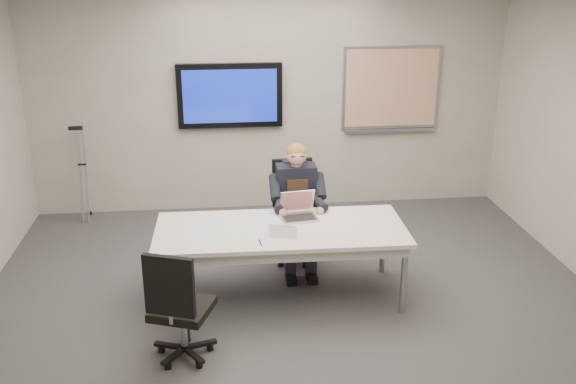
{
  "coord_description": "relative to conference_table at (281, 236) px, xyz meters",
  "views": [
    {
      "loc": [
        -0.65,
        -4.95,
        3.13
      ],
      "look_at": [
        -0.04,
        0.6,
        1.07
      ],
      "focal_mm": 40.0,
      "sensor_mm": 36.0,
      "label": 1
    }
  ],
  "objects": [
    {
      "name": "floor",
      "position": [
        0.11,
        -0.56,
        -0.64
      ],
      "size": [
        6.0,
        6.0,
        0.02
      ],
      "primitive_type": "cube",
      "color": "#3B3B3E",
      "rests_on": "ground"
    },
    {
      "name": "ceiling",
      "position": [
        0.11,
        -0.56,
        2.16
      ],
      "size": [
        6.0,
        6.0,
        0.02
      ],
      "primitive_type": "cube",
      "color": "white",
      "rests_on": "wall_back"
    },
    {
      "name": "wall_back",
      "position": [
        0.11,
        2.44,
        0.76
      ],
      "size": [
        6.0,
        0.02,
        2.8
      ],
      "primitive_type": "cube",
      "color": "#A59F95",
      "rests_on": "ground"
    },
    {
      "name": "conference_table",
      "position": [
        0.0,
        0.0,
        0.0
      ],
      "size": [
        2.37,
        1.02,
        0.73
      ],
      "rotation": [
        0.0,
        0.0,
        -0.02
      ],
      "color": "silver",
      "rests_on": "ground"
    },
    {
      "name": "tv_display",
      "position": [
        -0.39,
        2.38,
        0.86
      ],
      "size": [
        1.3,
        0.09,
        0.8
      ],
      "color": "black",
      "rests_on": "wall_back"
    },
    {
      "name": "whiteboard",
      "position": [
        1.66,
        2.41,
        0.89
      ],
      "size": [
        1.25,
        0.08,
        1.1
      ],
      "color": "#999DA2",
      "rests_on": "wall_back"
    },
    {
      "name": "office_chair_far",
      "position": [
        0.24,
        0.84,
        -0.3
      ],
      "size": [
        0.54,
        0.54,
        1.09
      ],
      "rotation": [
        0.0,
        0.0,
        0.05
      ],
      "color": "black",
      "rests_on": "ground"
    },
    {
      "name": "office_chair_near",
      "position": [
        -0.91,
        -0.95,
        -0.33
      ],
      "size": [
        0.62,
        0.62,
        1.02
      ],
      "rotation": [
        0.0,
        0.0,
        2.79
      ],
      "color": "black",
      "rests_on": "ground"
    },
    {
      "name": "seated_person",
      "position": [
        0.24,
        0.58,
        -0.11
      ],
      "size": [
        0.41,
        0.71,
        1.33
      ],
      "rotation": [
        0.0,
        0.0,
        0.02
      ],
      "color": "#1C1F2E",
      "rests_on": "office_chair_far"
    },
    {
      "name": "crutch",
      "position": [
        -2.23,
        2.22,
        -0.01
      ],
      "size": [
        0.18,
        0.63,
        1.32
      ],
      "primitive_type": null,
      "rotation": [
        -0.23,
        0.0,
        -0.02
      ],
      "color": "#979A9E",
      "rests_on": "ground"
    },
    {
      "name": "laptop",
      "position": [
        0.2,
        0.26,
        0.14
      ],
      "size": [
        0.38,
        0.37,
        0.25
      ],
      "rotation": [
        0.0,
        0.0,
        0.15
      ],
      "color": "#BABABC",
      "rests_on": "conference_table"
    },
    {
      "name": "name_tent",
      "position": [
        0.0,
        -0.18,
        0.13
      ],
      "size": [
        0.26,
        0.15,
        0.1
      ],
      "primitive_type": null,
      "rotation": [
        0.0,
        0.0,
        -0.31
      ],
      "color": "white",
      "rests_on": "conference_table"
    },
    {
      "name": "pen",
      "position": [
        -0.21,
        -0.32,
        0.09
      ],
      "size": [
        0.03,
        0.14,
        0.01
      ],
      "primitive_type": "cylinder",
      "rotation": [
        0.0,
        1.57,
        1.69
      ],
      "color": "black",
      "rests_on": "conference_table"
    }
  ]
}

